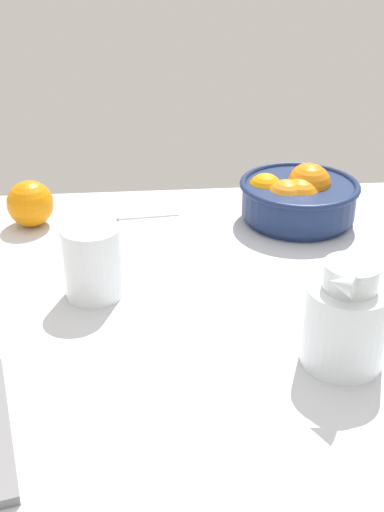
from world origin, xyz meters
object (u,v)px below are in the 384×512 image
object	(u,v)px
juice_pitcher	(345,325)
second_glass	(93,266)
fruit_bowl	(298,196)
spoon	(128,217)
loose_orange_0	(30,204)

from	to	relation	value
juice_pitcher	second_glass	xyz separation A→B (cm)	(-32.93, 19.72, -0.69)
fruit_bowl	juice_pitcher	world-z (taller)	juice_pitcher
fruit_bowl	juice_pitcher	bearing A→B (deg)	-95.37
juice_pitcher	spoon	bearing A→B (deg)	120.76
fruit_bowl	juice_pitcher	distance (cm)	43.76
loose_orange_0	spoon	size ratio (longest dim) A/B	0.58
juice_pitcher	spoon	world-z (taller)	juice_pitcher
juice_pitcher	loose_orange_0	xyz separation A→B (cm)	(-45.59, 45.66, -1.33)
loose_orange_0	spoon	world-z (taller)	loose_orange_0
juice_pitcher	loose_orange_0	bearing A→B (deg)	134.95
fruit_bowl	second_glass	bearing A→B (deg)	-147.22
second_glass	spoon	xyz separation A→B (cm)	(5.22, 26.84, -4.49)
fruit_bowl	spoon	size ratio (longest dim) A/B	1.51
juice_pitcher	second_glass	bearing A→B (deg)	149.09
juice_pitcher	spoon	size ratio (longest dim) A/B	1.05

